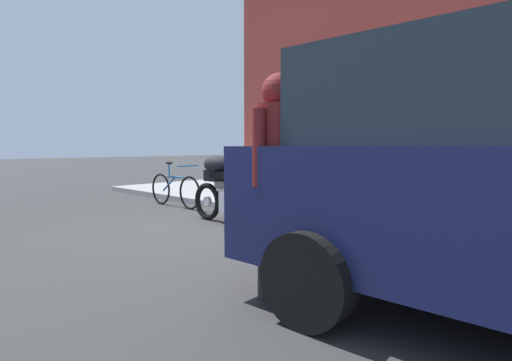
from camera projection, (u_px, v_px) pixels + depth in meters
ground_plane at (227, 227)px, 5.88m from camera, size 80.00×80.00×0.00m
touring_motorcycle at (233, 186)px, 6.06m from camera, size 2.08×0.66×1.39m
parked_bicycle at (174, 189)px, 7.88m from camera, size 1.66×0.48×0.91m
pedestrian_walking at (279, 158)px, 3.04m from camera, size 0.39×0.56×1.78m
sandwich_board_sign at (261, 173)px, 8.61m from camera, size 0.55×0.43×1.02m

